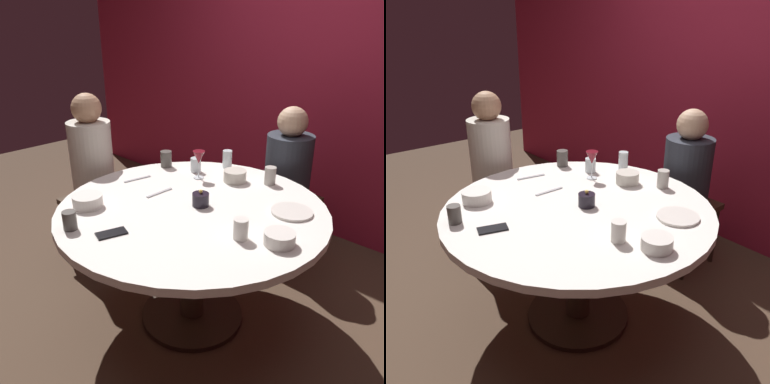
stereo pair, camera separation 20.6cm
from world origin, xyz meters
The scene contains 20 objects.
ground_plane centered at (0.00, 0.00, 0.00)m, with size 8.00×8.00×0.00m, color #4C3828.
back_wall centered at (0.00, 1.56, 1.30)m, with size 6.00×0.10×2.60m, color maroon.
dining_table centered at (0.00, 0.00, 0.60)m, with size 1.43×1.43×0.73m.
seated_diner_left centered at (-0.96, 0.00, 0.74)m, with size 0.40×0.40×1.21m.
seated_diner_back centered at (0.00, 0.96, 0.70)m, with size 0.40×0.40×1.12m.
candle_holder centered at (0.03, 0.03, 0.77)m, with size 0.09×0.09×0.09m.
wine_glass centered at (-0.25, 0.32, 0.86)m, with size 0.08×0.08×0.18m.
dinner_plate centered at (0.43, 0.29, 0.74)m, with size 0.21×0.21×0.01m, color silver.
cell_phone centered at (-0.06, -0.48, 0.74)m, with size 0.07×0.14×0.01m, color black.
bowl_serving_large centered at (0.55, -0.01, 0.76)m, with size 0.14×0.14×0.06m, color silver.
bowl_salad_center centered at (-0.05, 0.43, 0.77)m, with size 0.14×0.14×0.07m, color beige.
bowl_small_white centered at (-0.39, -0.39, 0.77)m, with size 0.16×0.16×0.06m, color silver.
cup_near_candle centered at (-0.23, -0.58, 0.78)m, with size 0.07×0.07×0.09m, color #4C4742.
cup_by_left_diner centered at (-0.24, 0.59, 0.79)m, with size 0.06×0.06×0.12m, color silver.
cup_by_right_diner centered at (-0.55, 0.32, 0.79)m, with size 0.07×0.07×0.11m, color #4C4742.
cup_center_front centered at (0.12, 0.54, 0.79)m, with size 0.07×0.07×0.11m, color #B2ADA3.
cup_far_edge centered at (0.39, -0.09, 0.78)m, with size 0.07×0.07×0.10m, color silver.
cup_beside_wine centered at (-0.34, 0.39, 0.78)m, with size 0.07×0.07×0.09m, color silver.
fork_near_plate centered at (-0.25, -0.01, 0.74)m, with size 0.02×0.18×0.01m, color #B7B7BC.
knife_near_plate centered at (-0.50, 0.03, 0.74)m, with size 0.02×0.18×0.01m, color #B7B7BC.
Camera 1 is at (1.32, -1.35, 1.64)m, focal length 36.92 mm.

